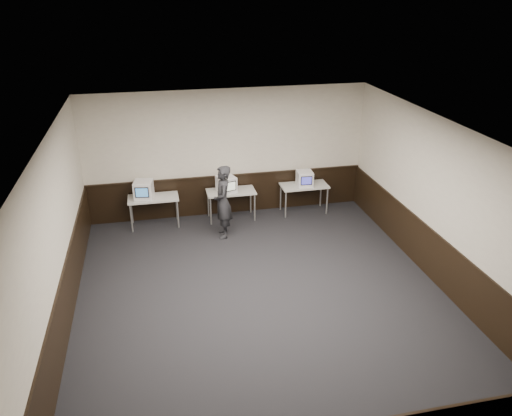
{
  "coord_description": "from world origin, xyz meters",
  "views": [
    {
      "loc": [
        -1.8,
        -7.71,
        5.47
      ],
      "look_at": [
        0.21,
        1.6,
        1.15
      ],
      "focal_mm": 35.0,
      "sensor_mm": 36.0,
      "label": 1
    }
  ],
  "objects_px": {
    "desk_left": "(153,200)",
    "emac_right": "(305,179)",
    "emac_center": "(226,184)",
    "person": "(223,202)",
    "emac_left": "(144,190)",
    "desk_right": "(304,187)",
    "desk_center": "(231,193)"
  },
  "relations": [
    {
      "from": "desk_center",
      "to": "emac_right",
      "type": "xyz_separation_m",
      "value": [
        1.89,
        -0.05,
        0.26
      ]
    },
    {
      "from": "desk_center",
      "to": "emac_center",
      "type": "xyz_separation_m",
      "value": [
        -0.12,
        -0.05,
        0.28
      ]
    },
    {
      "from": "desk_left",
      "to": "emac_right",
      "type": "bearing_deg",
      "value": -0.7
    },
    {
      "from": "emac_right",
      "to": "person",
      "type": "bearing_deg",
      "value": -154.94
    },
    {
      "from": "desk_center",
      "to": "desk_right",
      "type": "xyz_separation_m",
      "value": [
        1.9,
        0.0,
        0.0
      ]
    },
    {
      "from": "emac_right",
      "to": "person",
      "type": "distance_m",
      "value": 2.38
    },
    {
      "from": "desk_center",
      "to": "desk_right",
      "type": "bearing_deg",
      "value": 0.0
    },
    {
      "from": "desk_left",
      "to": "person",
      "type": "relative_size",
      "value": 0.69
    },
    {
      "from": "desk_center",
      "to": "desk_left",
      "type": "bearing_deg",
      "value": 180.0
    },
    {
      "from": "desk_center",
      "to": "emac_left",
      "type": "xyz_separation_m",
      "value": [
        -2.11,
        -0.01,
        0.29
      ]
    },
    {
      "from": "emac_right",
      "to": "person",
      "type": "height_order",
      "value": "person"
    },
    {
      "from": "desk_center",
      "to": "desk_right",
      "type": "height_order",
      "value": "same"
    },
    {
      "from": "emac_center",
      "to": "emac_right",
      "type": "xyz_separation_m",
      "value": [
        2.0,
        0.0,
        -0.01
      ]
    },
    {
      "from": "desk_left",
      "to": "emac_right",
      "type": "xyz_separation_m",
      "value": [
        3.79,
        -0.05,
        0.26
      ]
    },
    {
      "from": "desk_left",
      "to": "emac_center",
      "type": "relative_size",
      "value": 2.25
    },
    {
      "from": "person",
      "to": "emac_left",
      "type": "bearing_deg",
      "value": -112.26
    },
    {
      "from": "desk_right",
      "to": "emac_right",
      "type": "distance_m",
      "value": 0.27
    },
    {
      "from": "emac_right",
      "to": "desk_right",
      "type": "bearing_deg",
      "value": 79.03
    },
    {
      "from": "emac_center",
      "to": "desk_left",
      "type": "bearing_deg",
      "value": 160.54
    },
    {
      "from": "desk_right",
      "to": "emac_left",
      "type": "distance_m",
      "value": 4.02
    },
    {
      "from": "desk_right",
      "to": "emac_center",
      "type": "distance_m",
      "value": 2.04
    },
    {
      "from": "desk_left",
      "to": "person",
      "type": "bearing_deg",
      "value": -29.93
    },
    {
      "from": "desk_right",
      "to": "emac_left",
      "type": "height_order",
      "value": "emac_left"
    },
    {
      "from": "desk_right",
      "to": "person",
      "type": "relative_size",
      "value": 0.69
    },
    {
      "from": "desk_left",
      "to": "emac_left",
      "type": "bearing_deg",
      "value": -178.14
    },
    {
      "from": "desk_right",
      "to": "emac_right",
      "type": "xyz_separation_m",
      "value": [
        -0.01,
        -0.05,
        0.26
      ]
    },
    {
      "from": "desk_right",
      "to": "person",
      "type": "distance_m",
      "value": 2.42
    },
    {
      "from": "desk_center",
      "to": "desk_right",
      "type": "relative_size",
      "value": 1.0
    },
    {
      "from": "emac_left",
      "to": "emac_center",
      "type": "distance_m",
      "value": 1.99
    },
    {
      "from": "desk_left",
      "to": "emac_left",
      "type": "height_order",
      "value": "emac_left"
    },
    {
      "from": "desk_left",
      "to": "emac_center",
      "type": "xyz_separation_m",
      "value": [
        1.78,
        -0.05,
        0.28
      ]
    },
    {
      "from": "desk_right",
      "to": "emac_right",
      "type": "height_order",
      "value": "emac_right"
    }
  ]
}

